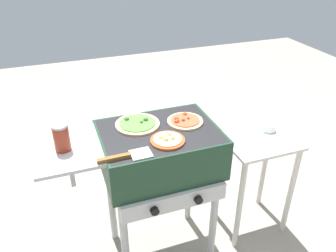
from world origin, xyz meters
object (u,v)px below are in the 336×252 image
Objects in this scene: pizza_pepperoni at (185,121)px; topping_bowl_near at (268,127)px; pizza_cheese at (167,140)px; spatula at (125,156)px; prep_table at (256,165)px; grill at (157,154)px; pizza_veggie at (137,124)px; sauce_jar at (61,138)px.

pizza_pepperoni is 1.97× the size of topping_bowl_near.
pizza_cheese is 0.68× the size of spatula.
pizza_cheese is 0.25× the size of prep_table.
spatula is (-0.39, -0.22, -0.00)m from pizza_pepperoni.
grill is at bearing -165.76° from pizza_pepperoni.
grill is at bearing -173.50° from topping_bowl_near.
pizza_veggie is at bearing 64.24° from spatula.
pizza_pepperoni reaches higher than topping_bowl_near.
pizza_pepperoni reaches higher than prep_table.
sauce_jar is at bearing -179.03° from grill.
sauce_jar is at bearing 147.88° from spatula.
grill is 0.24m from pizza_pepperoni.
pizza_veggie is 0.42m from sauce_jar.
sauce_jar reaches higher than grill.
pizza_pepperoni is at bearing 175.32° from prep_table.
topping_bowl_near is (0.60, 0.04, -0.18)m from pizza_pepperoni.
sauce_jar is (-0.40, -0.11, 0.06)m from pizza_veggie.
pizza_pepperoni is at bearing 4.60° from sauce_jar.
pizza_pepperoni is 0.26m from pizza_veggie.
sauce_jar is at bearing -164.55° from pizza_veggie.
prep_table is at bearing 9.94° from pizza_cheese.
grill is 3.94× the size of pizza_veggie.
spatula is 0.37× the size of prep_table.
topping_bowl_near reaches higher than prep_table.
prep_table is at bearing 0.62° from sauce_jar.
pizza_cheese is 1.75× the size of topping_bowl_near.
topping_bowl_near is (0.78, 0.09, -0.03)m from grill.
pizza_cheese is at bearing 15.90° from spatula.
pizza_veggie is at bearing 172.50° from prep_table.
pizza_cheese reaches higher than topping_bowl_near.
spatula is (-0.14, -0.28, -0.00)m from pizza_veggie.
topping_bowl_near is at bearing 6.50° from grill.
spatula is at bearing -32.12° from sauce_jar.
pizza_cheese is at bearing -135.45° from pizza_pepperoni.
topping_bowl_near is at bearing -0.97° from pizza_veggie.
pizza_pepperoni is at bearing 14.24° from grill.
prep_table is (1.16, 0.01, -0.46)m from sauce_jar.
pizza_cheese is 0.81m from topping_bowl_near.
pizza_cheese is at bearing -170.06° from prep_table.
pizza_veggie is 0.35× the size of prep_table.
pizza_pepperoni is 0.45m from spatula.
prep_table is at bearing -141.72° from topping_bowl_near.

